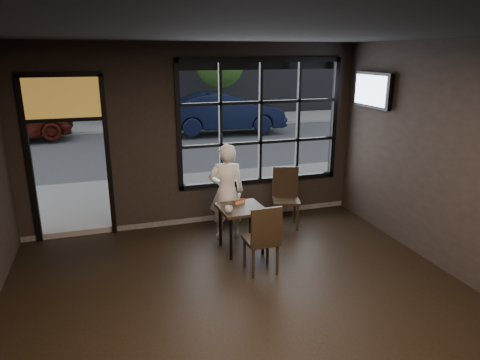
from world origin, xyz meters
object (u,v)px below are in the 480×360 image
object	(u,v)px
man	(226,192)
cafe_table	(241,229)
chair_near	(261,238)
navy_car	(225,112)

from	to	relation	value
man	cafe_table	bearing A→B (deg)	106.89
cafe_table	chair_near	world-z (taller)	chair_near
man	navy_car	world-z (taller)	man
man	navy_car	bearing A→B (deg)	-96.52
cafe_table	man	bearing A→B (deg)	95.26
chair_near	man	xyz separation A→B (m)	(-0.14, 1.28, 0.30)
cafe_table	man	world-z (taller)	man
chair_near	cafe_table	bearing A→B (deg)	-86.23
cafe_table	navy_car	size ratio (longest dim) A/B	0.16
cafe_table	navy_car	bearing A→B (deg)	73.12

